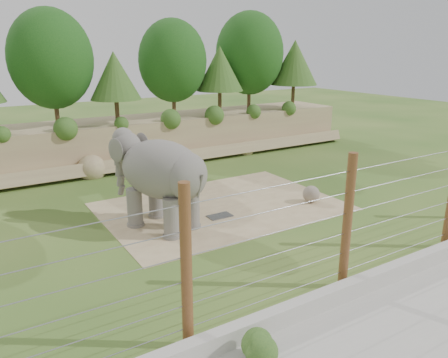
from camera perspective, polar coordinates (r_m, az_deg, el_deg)
ground at (r=16.49m, az=3.69°, el=-7.05°), size 90.00×90.00×0.00m
back_embankment at (r=26.77m, az=-11.23°, el=10.72°), size 30.00×5.52×8.77m
dirt_patch at (r=19.06m, az=-0.31°, el=-3.61°), size 10.00×7.00×0.02m
drain_grate at (r=17.96m, az=-0.55°, el=-4.84°), size 1.00×0.60×0.03m
elephant at (r=16.56m, az=-8.09°, el=-0.48°), size 3.45×4.80×3.57m
stone_ball at (r=19.83m, az=11.32°, el=-1.94°), size 0.76×0.76×0.76m
retaining_wall at (r=13.09m, az=16.82°, el=-13.31°), size 26.00×0.35×0.50m
walkway at (r=12.23m, az=24.02°, el=-17.80°), size 26.00×4.00×0.01m
barrier_fence at (r=12.63m, az=15.80°, el=-5.52°), size 20.26×0.26×4.00m
walkway_shrub at (r=10.15m, az=3.80°, el=-21.29°), size 0.79×0.79×0.79m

